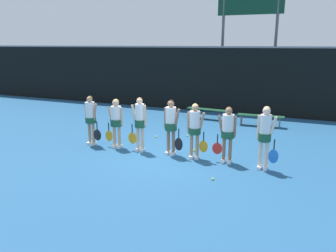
{
  "coord_description": "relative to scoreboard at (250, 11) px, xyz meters",
  "views": [
    {
      "loc": [
        3.8,
        -9.01,
        3.4
      ],
      "look_at": [
        0.03,
        -0.0,
        0.93
      ],
      "focal_mm": 35.0,
      "sensor_mm": 36.0,
      "label": 1
    }
  ],
  "objects": [
    {
      "name": "player_0",
      "position": [
        -3.8,
        -8.07,
        -3.93
      ],
      "size": [
        0.65,
        0.36,
        1.7
      ],
      "rotation": [
        0.0,
        0.0,
        -0.1
      ],
      "color": "tan",
      "rests_on": "ground_plane"
    },
    {
      "name": "tennis_ball_3",
      "position": [
        0.36,
        -6.26,
        -4.89
      ],
      "size": [
        0.06,
        0.06,
        0.06
      ],
      "primitive_type": "sphere",
      "color": "#CCE033",
      "rests_on": "ground_plane"
    },
    {
      "name": "tennis_ball_2",
      "position": [
        -0.32,
        -7.42,
        -4.88
      ],
      "size": [
        0.07,
        0.07,
        0.07
      ],
      "primitive_type": "sphere",
      "color": "#CCE033",
      "rests_on": "ground_plane"
    },
    {
      "name": "player_2",
      "position": [
        -1.95,
        -8.05,
        -3.9
      ],
      "size": [
        0.63,
        0.34,
        1.76
      ],
      "rotation": [
        0.0,
        0.0,
        0.09
      ],
      "color": "beige",
      "rests_on": "ground_plane"
    },
    {
      "name": "tennis_ball_1",
      "position": [
        0.85,
        -9.43,
        -4.89
      ],
      "size": [
        0.06,
        0.06,
        0.06
      ],
      "primitive_type": "sphere",
      "color": "#CCE033",
      "rests_on": "ground_plane"
    },
    {
      "name": "player_6",
      "position": [
        1.93,
        -8.14,
        -3.87
      ],
      "size": [
        0.62,
        0.34,
        1.77
      ],
      "rotation": [
        0.0,
        0.0,
        0.0
      ],
      "color": "beige",
      "rests_on": "ground_plane"
    },
    {
      "name": "fence_windscreen",
      "position": [
        -1.0,
        -1.0,
        -3.27
      ],
      "size": [
        60.0,
        0.08,
        3.27
      ],
      "color": "black",
      "rests_on": "ground_plane"
    },
    {
      "name": "scoreboard",
      "position": [
        0.0,
        0.0,
        0.0
      ],
      "size": [
        3.17,
        0.15,
        6.38
      ],
      "color": "#515156",
      "rests_on": "ground_plane"
    },
    {
      "name": "player_4",
      "position": [
        -0.1,
        -8.04,
        -3.92
      ],
      "size": [
        0.63,
        0.36,
        1.69
      ],
      "rotation": [
        0.0,
        0.0,
        0.18
      ],
      "color": "tan",
      "rests_on": "ground_plane"
    },
    {
      "name": "ground_plane",
      "position": [
        -1.0,
        -8.04,
        -4.92
      ],
      "size": [
        140.0,
        140.0,
        0.0
      ],
      "primitive_type": "plane",
      "color": "#235684"
    },
    {
      "name": "player_1",
      "position": [
        -2.84,
        -8.02,
        -3.94
      ],
      "size": [
        0.67,
        0.39,
        1.65
      ],
      "rotation": [
        0.0,
        0.0,
        0.04
      ],
      "color": "tan",
      "rests_on": "ground_plane"
    },
    {
      "name": "bench_far",
      "position": [
        -1.2,
        -2.75,
        -4.51
      ],
      "size": [
        2.01,
        0.53,
        0.48
      ],
      "rotation": [
        0.0,
        0.0,
        -0.09
      ],
      "color": "#19472D",
      "rests_on": "ground_plane"
    },
    {
      "name": "tennis_ball_0",
      "position": [
        -2.14,
        -6.45,
        -4.88
      ],
      "size": [
        0.07,
        0.07,
        0.07
      ],
      "primitive_type": "sphere",
      "color": "#CCE033",
      "rests_on": "ground_plane"
    },
    {
      "name": "player_3",
      "position": [
        -0.9,
        -7.98,
        -3.89
      ],
      "size": [
        0.64,
        0.37,
        1.74
      ],
      "rotation": [
        0.0,
        0.0,
        -0.09
      ],
      "color": "#8C664C",
      "rests_on": "ground_plane"
    },
    {
      "name": "tennis_ball_4",
      "position": [
        -1.09,
        -5.88,
        -4.88
      ],
      "size": [
        0.07,
        0.07,
        0.07
      ],
      "primitive_type": "sphere",
      "color": "#CCE033",
      "rests_on": "ground_plane"
    },
    {
      "name": "bench_courtside",
      "position": [
        1.2,
        -3.16,
        -4.51
      ],
      "size": [
        1.93,
        0.44,
        0.47
      ],
      "rotation": [
        0.0,
        0.0,
        0.04
      ],
      "color": "#19472D",
      "rests_on": "ground_plane"
    },
    {
      "name": "player_5",
      "position": [
        0.88,
        -8.02,
        -3.94
      ],
      "size": [
        0.67,
        0.38,
        1.66
      ],
      "rotation": [
        0.0,
        0.0,
        0.03
      ],
      "color": "#8C664C",
      "rests_on": "ground_plane"
    }
  ]
}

